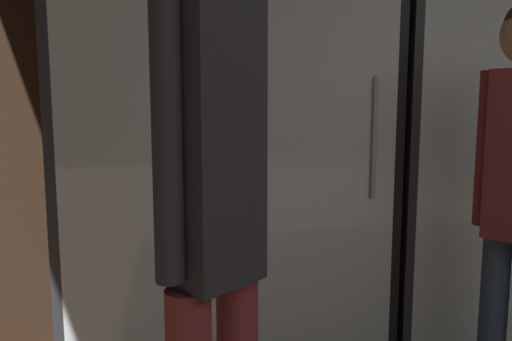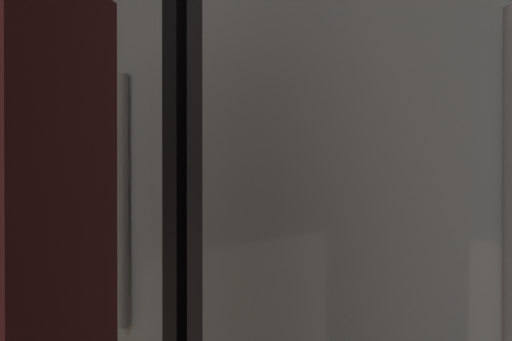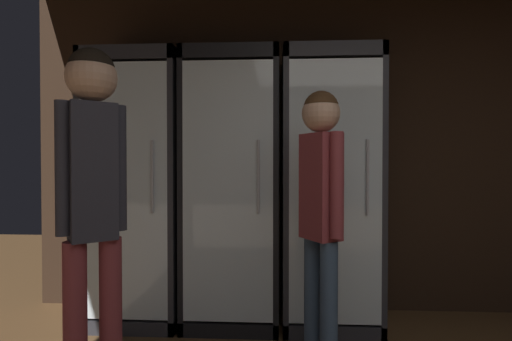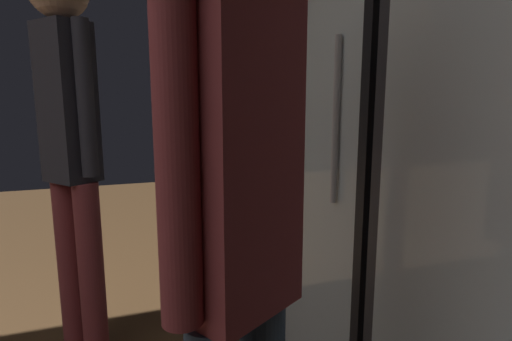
{
  "view_description": "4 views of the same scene",
  "coord_description": "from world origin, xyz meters",
  "px_view_note": "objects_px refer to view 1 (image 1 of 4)",
  "views": [
    {
      "loc": [
        -1.93,
        0.49,
        1.26
      ],
      "look_at": [
        -1.54,
        2.69,
        0.96
      ],
      "focal_mm": 34.88,
      "sensor_mm": 36.0,
      "label": 1
    },
    {
      "loc": [
        -0.17,
        1.72,
        1.19
      ],
      "look_at": [
        -0.93,
        2.62,
        1.18
      ],
      "focal_mm": 40.26,
      "sensor_mm": 36.0,
      "label": 2
    },
    {
      "loc": [
        -0.98,
        -0.08,
        1.2
      ],
      "look_at": [
        -1.12,
        2.54,
        1.16
      ],
      "focal_mm": 25.98,
      "sensor_mm": 36.0,
      "label": 3
    },
    {
      "loc": [
        -0.05,
        1.8,
        1.17
      ],
      "look_at": [
        -1.92,
        2.44,
        0.83
      ],
      "focal_mm": 27.67,
      "sensor_mm": 36.0,
      "label": 4
    }
  ],
  "objects_px": {
    "cooler_far_left": "(144,165)",
    "shopper_near": "(212,169)",
    "cooler_left": "(303,160)",
    "cooler_center": "(445,156)"
  },
  "relations": [
    {
      "from": "cooler_far_left",
      "to": "shopper_near",
      "type": "distance_m",
      "value": 1.17
    },
    {
      "from": "cooler_left",
      "to": "cooler_center",
      "type": "distance_m",
      "value": 0.73
    },
    {
      "from": "cooler_far_left",
      "to": "cooler_center",
      "type": "distance_m",
      "value": 1.46
    },
    {
      "from": "cooler_center",
      "to": "shopper_near",
      "type": "distance_m",
      "value": 1.7
    },
    {
      "from": "cooler_far_left",
      "to": "shopper_near",
      "type": "xyz_separation_m",
      "value": [
        0.2,
        -1.14,
        0.12
      ]
    },
    {
      "from": "cooler_left",
      "to": "shopper_near",
      "type": "relative_size",
      "value": 1.17
    },
    {
      "from": "cooler_left",
      "to": "shopper_near",
      "type": "distance_m",
      "value": 1.27
    },
    {
      "from": "shopper_near",
      "to": "cooler_far_left",
      "type": "bearing_deg",
      "value": 100.02
    },
    {
      "from": "cooler_far_left",
      "to": "shopper_near",
      "type": "bearing_deg",
      "value": -79.98
    },
    {
      "from": "cooler_left",
      "to": "shopper_near",
      "type": "bearing_deg",
      "value": -114.77
    }
  ]
}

